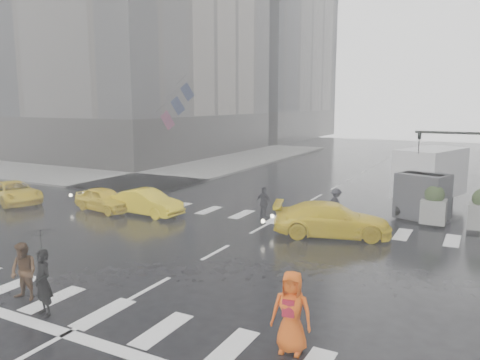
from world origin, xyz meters
The scene contains 16 objects.
ground centered at (0.00, 0.00, 0.00)m, with size 120.00×120.00×0.00m, color black.
sidewalk_nw centered at (-19.50, 17.50, 0.07)m, with size 35.00×35.00×0.15m, color slate.
building_nw_far centered at (-29.00, 56.00, 20.19)m, with size 26.05×26.05×44.00m.
road_markings centered at (0.00, 0.00, 0.01)m, with size 18.00×48.00×0.01m, color silver, non-canonical shape.
planter_west centered at (7.00, 8.20, 0.98)m, with size 1.10×1.10×1.80m.
flag_cluster centered at (-15.08, 18.50, 5.64)m, with size 2.87×3.06×4.69m.
pedestrian_black centered at (-1.37, -6.80, 1.57)m, with size 1.18×1.20×2.43m.
pedestrian_brown centered at (-2.70, -6.39, 0.86)m, with size 0.84×0.65×1.72m, color #442B18.
pedestrian_orange centered at (5.30, -5.43, 0.98)m, with size 1.03×0.75×1.95m.
pedestrian_far_a centered at (-0.62, 5.75, 0.79)m, with size 0.93×0.57×1.59m, color black.
pedestrian_far_b centered at (2.57, 7.37, 0.76)m, with size 0.99×0.55×1.53m, color black.
taxi_front centered at (-8.88, 3.26, 0.63)m, with size 1.48×3.69×1.26m, color yellow.
taxi_mid centered at (-6.29, 3.64, 0.65)m, with size 1.38×3.96×1.31m, color yellow.
taxi_rear centered at (3.29, 4.33, 0.73)m, with size 2.05×4.44×1.46m, color yellow.
taxi_far centered at (-14.90, 2.31, 0.62)m, with size 2.06×3.96×1.24m, color yellow.
box_truck centered at (6.37, 11.39, 1.75)m, with size 2.31×6.16×3.27m.
Camera 1 is at (8.98, -14.93, 5.75)m, focal length 35.00 mm.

